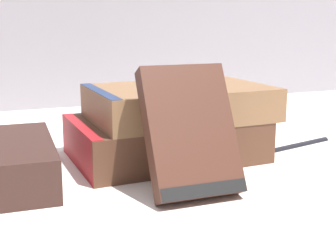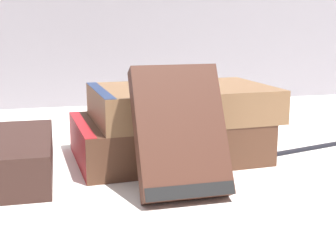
% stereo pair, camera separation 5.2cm
% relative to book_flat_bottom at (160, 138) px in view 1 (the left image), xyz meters
% --- Properties ---
extents(ground_plane, '(3.00, 3.00, 0.00)m').
position_rel_book_flat_bottom_xyz_m(ground_plane, '(-0.00, -0.02, -0.02)').
color(ground_plane, white).
extents(book_flat_bottom, '(0.22, 0.16, 0.05)m').
position_rel_book_flat_bottom_xyz_m(book_flat_bottom, '(0.00, 0.00, 0.00)').
color(book_flat_bottom, '#4C2D1E').
rests_on(book_flat_bottom, ground_plane).
extents(book_flat_top, '(0.21, 0.14, 0.04)m').
position_rel_book_flat_bottom_xyz_m(book_flat_top, '(0.02, -0.01, 0.04)').
color(book_flat_top, brown).
rests_on(book_flat_top, book_flat_bottom).
extents(book_leaning_front, '(0.08, 0.07, 0.12)m').
position_rel_book_flat_bottom_xyz_m(book_leaning_front, '(-0.01, -0.12, 0.03)').
color(book_leaning_front, '#422319').
rests_on(book_leaning_front, ground_plane).
extents(pocket_watch, '(0.05, 0.05, 0.01)m').
position_rel_book_flat_bottom_xyz_m(pocket_watch, '(0.04, -0.02, 0.06)').
color(pocket_watch, silver).
rests_on(pocket_watch, book_flat_top).
extents(fountain_pen, '(0.14, 0.04, 0.01)m').
position_rel_book_flat_bottom_xyz_m(fountain_pen, '(0.19, -0.02, -0.02)').
color(fountain_pen, black).
rests_on(fountain_pen, ground_plane).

